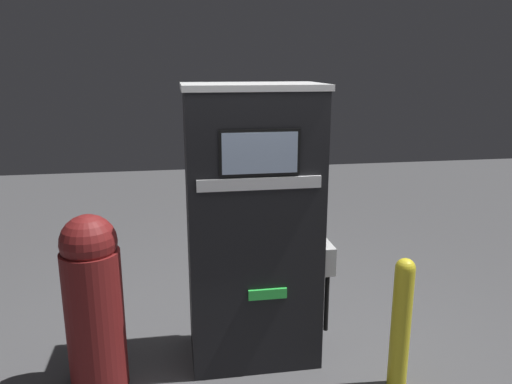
{
  "coord_description": "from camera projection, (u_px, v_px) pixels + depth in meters",
  "views": [
    {
      "loc": [
        -0.52,
        -2.96,
        2.08
      ],
      "look_at": [
        0.0,
        0.14,
        1.27
      ],
      "focal_mm": 35.0,
      "sensor_mm": 36.0,
      "label": 1
    }
  ],
  "objects": [
    {
      "name": "trash_bin",
      "position": [
        94.0,
        301.0,
        3.17
      ],
      "size": [
        0.37,
        0.37,
        1.18
      ],
      "color": "maroon",
      "rests_on": "ground_plane"
    },
    {
      "name": "safety_bollard",
      "position": [
        401.0,
        321.0,
        3.19
      ],
      "size": [
        0.13,
        0.13,
        0.91
      ],
      "color": "yellow",
      "rests_on": "ground_plane"
    },
    {
      "name": "gas_pump",
      "position": [
        253.0,
        227.0,
        3.44
      ],
      "size": [
        0.99,
        0.58,
        1.95
      ],
      "color": "black",
      "rests_on": "ground_plane"
    },
    {
      "name": "ground_plane",
      "position": [
        259.0,
        375.0,
        3.43
      ],
      "size": [
        14.0,
        14.0,
        0.0
      ],
      "primitive_type": "plane",
      "color": "#4C4C4F"
    }
  ]
}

